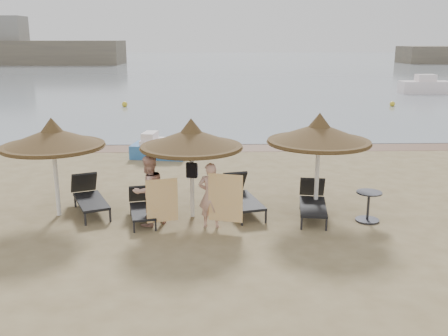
# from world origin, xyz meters

# --- Properties ---
(ground) EXTENTS (160.00, 160.00, 0.00)m
(ground) POSITION_xyz_m (0.00, 0.00, 0.00)
(ground) COLOR #927F5A
(ground) RESTS_ON ground
(sea) EXTENTS (200.00, 140.00, 0.03)m
(sea) POSITION_xyz_m (0.00, 80.00, 0.01)
(sea) COLOR gray
(sea) RESTS_ON ground
(wet_sand_strip) EXTENTS (200.00, 1.60, 0.01)m
(wet_sand_strip) POSITION_xyz_m (0.00, 9.40, 0.00)
(wet_sand_strip) COLOR brown
(wet_sand_strip) RESTS_ON ground
(far_shore) EXTENTS (150.00, 54.80, 12.00)m
(far_shore) POSITION_xyz_m (-25.10, 77.82, 2.91)
(far_shore) COLOR #6F624D
(far_shore) RESTS_ON ground
(palapa_left) EXTENTS (2.57, 2.57, 2.54)m
(palapa_left) POSITION_xyz_m (-3.57, 1.36, 2.03)
(palapa_left) COLOR white
(palapa_left) RESTS_ON ground
(palapa_center) EXTENTS (2.57, 2.57, 2.54)m
(palapa_center) POSITION_xyz_m (-0.12, 1.16, 2.02)
(palapa_center) COLOR white
(palapa_center) RESTS_ON ground
(palapa_right) EXTENTS (2.65, 2.65, 2.63)m
(palapa_right) POSITION_xyz_m (3.10, 1.43, 2.09)
(palapa_right) COLOR white
(palapa_right) RESTS_ON ground
(lounger_far_left) EXTENTS (1.41, 2.11, 0.90)m
(lounger_far_left) POSITION_xyz_m (-2.87, 1.71, 0.41)
(lounger_far_left) COLOR #28282D
(lounger_far_left) RESTS_ON ground
(lounger_near_left) EXTENTS (0.89, 1.76, 0.75)m
(lounger_near_left) POSITION_xyz_m (-1.39, 1.03, 0.34)
(lounger_near_left) COLOR #28282D
(lounger_near_left) RESTS_ON ground
(lounger_near_right) EXTENTS (1.15, 2.14, 0.91)m
(lounger_near_right) POSITION_xyz_m (1.14, 1.64, 0.41)
(lounger_near_right) COLOR #28282D
(lounger_near_right) RESTS_ON ground
(lounger_far_right) EXTENTS (0.94, 2.01, 0.87)m
(lounger_far_right) POSITION_xyz_m (2.97, 1.18, 0.39)
(lounger_far_right) COLOR #28282D
(lounger_far_right) RESTS_ON ground
(side_table) EXTENTS (0.63, 0.63, 0.76)m
(side_table) POSITION_xyz_m (4.26, 0.73, 0.36)
(side_table) COLOR #28282D
(side_table) RESTS_ON ground
(person_left) EXTENTS (1.10, 1.06, 2.02)m
(person_left) POSITION_xyz_m (-1.14, 0.63, 1.01)
(person_left) COLOR #D8A391
(person_left) RESTS_ON ground
(person_right) EXTENTS (0.90, 0.62, 1.85)m
(person_right) POSITION_xyz_m (0.35, 0.45, 0.93)
(person_right) COLOR #D8A391
(person_right) RESTS_ON ground
(towel_left) EXTENTS (0.73, 0.23, 1.05)m
(towel_left) POSITION_xyz_m (-0.79, 0.28, 0.73)
(towel_left) COLOR orange
(towel_left) RESTS_ON ground
(towel_right) EXTENTS (0.81, 0.25, 1.16)m
(towel_right) POSITION_xyz_m (0.70, 0.20, 0.80)
(towel_right) COLOR orange
(towel_right) RESTS_ON ground
(bag_patterned) EXTENTS (0.30, 0.19, 0.35)m
(bag_patterned) POSITION_xyz_m (-0.12, 1.34, 1.17)
(bag_patterned) COLOR white
(bag_patterned) RESTS_ON ground
(bag_dark) EXTENTS (0.28, 0.18, 0.38)m
(bag_dark) POSITION_xyz_m (-0.12, 1.00, 1.27)
(bag_dark) COLOR black
(bag_dark) RESTS_ON ground
(pedal_boat) EXTENTS (2.23, 1.53, 0.96)m
(pedal_boat) POSITION_xyz_m (-1.63, 7.80, 0.36)
(pedal_boat) COLOR #2F6AAF
(pedal_boat) RESTS_ON ground
(buoy_left) EXTENTS (0.37, 0.37, 0.37)m
(buoy_left) POSITION_xyz_m (-5.34, 22.23, 0.18)
(buoy_left) COLOR gold
(buoy_left) RESTS_ON ground
(buoy_right) EXTENTS (0.35, 0.35, 0.35)m
(buoy_right) POSITION_xyz_m (12.47, 21.96, 0.18)
(buoy_right) COLOR gold
(buoy_right) RESTS_ON ground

